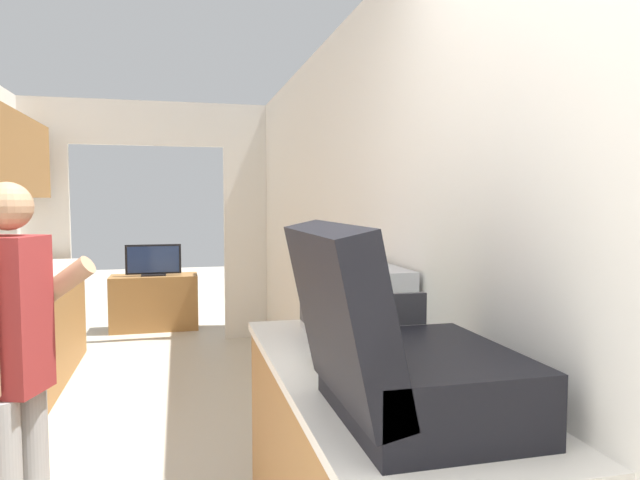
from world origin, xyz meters
name	(u,v)px	position (x,y,z in m)	size (l,w,h in m)	color
wall_right	(363,246)	(1.24, 2.03, 1.25)	(0.06, 7.65, 2.50)	white
wall_far_with_doorway	(149,206)	(0.00, 5.28, 1.43)	(2.83, 0.06, 2.50)	white
person	(14,378)	(-0.32, 1.44, 0.83)	(0.50, 0.45, 1.56)	#9E9E9E
suitcase	(396,359)	(0.83, 0.50, 1.08)	(0.55, 0.58, 0.51)	black
microwave	(355,302)	(1.00, 1.40, 1.07)	(0.38, 0.46, 0.29)	#B7B7BC
book_stack	(355,351)	(0.87, 0.98, 0.98)	(0.26, 0.33, 0.10)	gold
tv_cabinet	(155,302)	(0.01, 5.92, 0.31)	(0.97, 0.42, 0.63)	#9E6B38
television	(153,260)	(0.01, 5.88, 0.80)	(0.61, 0.16, 0.36)	black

